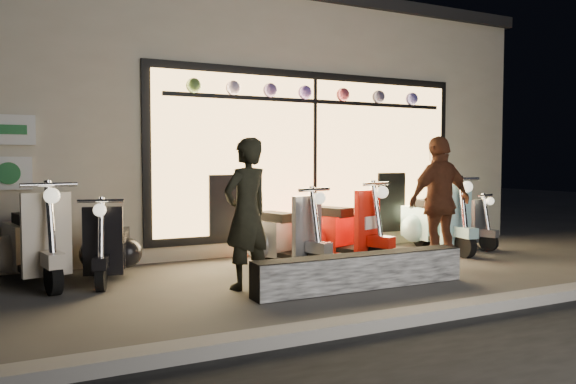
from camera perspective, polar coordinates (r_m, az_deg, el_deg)
name	(u,v)px	position (r m, az deg, el deg)	size (l,w,h in m)	color
ground	(333,278)	(7.09, 4.61, -8.68)	(40.00, 40.00, 0.00)	#383533
kerb	(444,312)	(5.51, 15.59, -11.63)	(40.00, 0.25, 0.12)	slate
shop_building	(207,129)	(11.52, -8.24, 6.36)	(10.20, 6.23, 4.20)	beige
graffiti_barrier	(361,271)	(6.50, 7.45, -7.98)	(2.65, 0.28, 0.40)	black
scooter_silver	(278,236)	(7.74, -0.99, -4.46)	(0.76, 1.49, 1.06)	black
scooter_red	(334,231)	(8.14, 4.66, -3.93)	(0.86, 1.55, 1.12)	black
scooter_black	(109,247)	(7.31, -17.71, -5.31)	(0.69, 1.38, 0.99)	black
scooter_cream	(33,243)	(7.41, -24.45, -4.76)	(0.73, 1.65, 1.17)	black
scooter_blue	(432,221)	(9.50, 14.44, -2.92)	(0.60, 1.62, 1.16)	black
scooter_grey	(453,226)	(9.88, 16.39, -3.36)	(0.65, 1.22, 0.88)	black
man	(247,213)	(6.40, -4.23, -2.17)	(0.63, 0.41, 1.72)	black
woman	(440,202)	(7.97, 15.18, -0.95)	(1.05, 0.44, 1.79)	#592F1C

